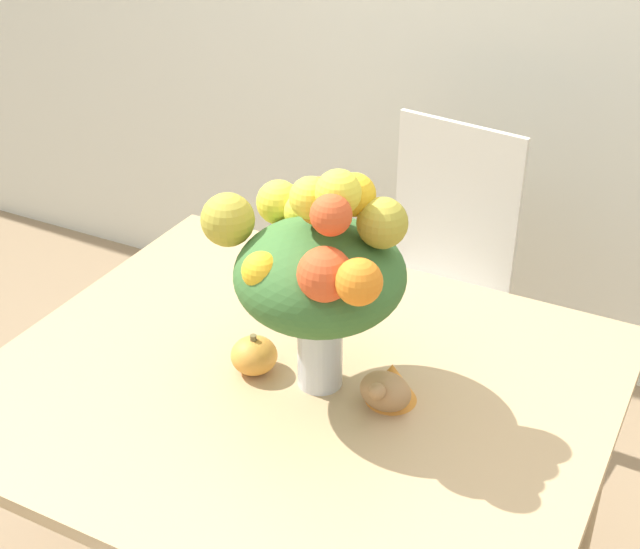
% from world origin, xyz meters
% --- Properties ---
extents(dining_table, '(1.24, 1.05, 0.77)m').
position_xyz_m(dining_table, '(0.00, 0.00, 0.67)').
color(dining_table, tan).
rests_on(dining_table, ground_plane).
extents(flower_vase, '(0.41, 0.33, 0.49)m').
position_xyz_m(flower_vase, '(0.05, 0.01, 1.04)').
color(flower_vase, silver).
rests_on(flower_vase, dining_table).
extents(pumpkin, '(0.10, 0.10, 0.09)m').
position_xyz_m(pumpkin, '(-0.09, -0.01, 0.81)').
color(pumpkin, gold).
rests_on(pumpkin, dining_table).
extents(turkey_figurine, '(0.10, 0.14, 0.08)m').
position_xyz_m(turkey_figurine, '(0.20, 0.02, 0.81)').
color(turkey_figurine, '#A87A4C').
rests_on(turkey_figurine, dining_table).
extents(dining_chair_near_window, '(0.47, 0.47, 0.98)m').
position_xyz_m(dining_chair_near_window, '(-0.03, 0.89, 0.49)').
color(dining_chair_near_window, silver).
rests_on(dining_chair_near_window, ground_plane).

